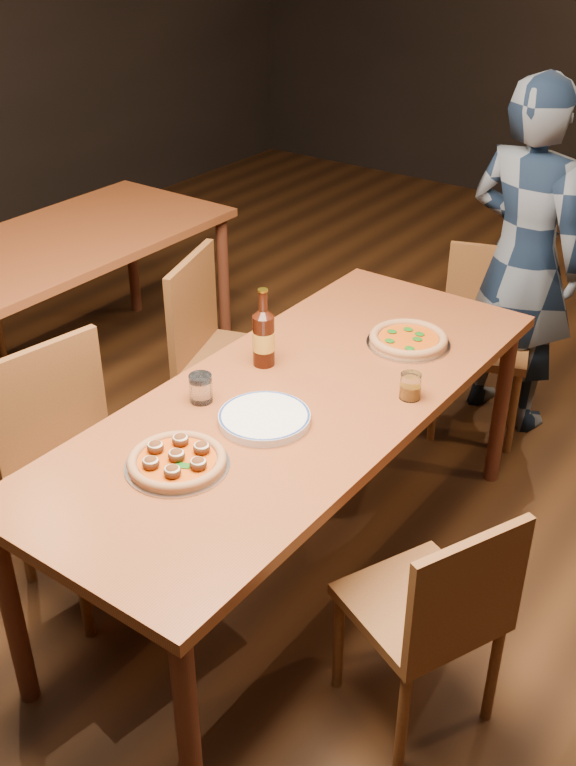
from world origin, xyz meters
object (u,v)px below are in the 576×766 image
Objects in this scene: chair_main_sw at (241,360)px; chair_main_e at (420,604)px; amber_glass at (410,386)px; beer_bottle at (264,339)px; chair_main_nw at (89,476)px; plate_stack at (264,418)px; table_left at (30,266)px; pizza_margherita at (408,339)px; table_main at (297,414)px; diner at (523,258)px; water_glass at (201,388)px; pizza_meatball at (177,460)px; chair_end at (483,344)px.

chair_main_e is (1.24, -0.73, -0.06)m from chair_main_sw.
chair_main_sw is 10.96× the size of amber_glass.
chair_main_e is at bearing -23.68° from beer_bottle.
chair_main_nw is at bearing -142.19° from amber_glass.
beer_bottle reaches higher than plate_stack.
beer_bottle is 0.52m from amber_glass.
table_left is 1.40m from chair_main_nw.
chair_main_e is at bearing -7.09° from plate_stack.
amber_glass is (0.18, -0.32, 0.02)m from pizza_margherita.
plate_stack is at bearing -86.68° from table_main.
chair_main_nw reaches higher than chair_main_e.
chair_main_sw is at bearing 64.16° from diner.
table_left is 1.12m from chair_main_sw.
chair_main_sw is at bearing 120.11° from water_glass.
pizza_meatball reaches higher than pizza_margherita.
chair_end is at bearing 85.50° from table_main.
amber_glass is at bearing -2.83° from table_left.
table_main is 0.73m from chair_main_nw.
chair_main_sw is 3.44× the size of beer_bottle.
pizza_meatball is at bearing -116.09° from amber_glass.
water_glass is at bearing -168.48° from chair_main_sw.
pizza_margherita is 1.10× the size of beer_bottle.
chair_end reaches higher than table_main.
chair_end is 1.82m from pizza_meatball.
table_left is at bearing 177.17° from amber_glass.
amber_glass is at bearing 63.91° from pizza_meatball.
beer_bottle is (-0.21, 0.10, 0.17)m from table_main.
table_main is 1.28× the size of diner.
water_glass is at bearing -43.48° from chair_main_nw.
table_left is 1.83m from pizza_margherita.
table_left is at bearing 164.10° from plate_stack.
chair_main_e is at bearing -72.56° from chair_main_nw.
chair_main_nw is 1.08× the size of chair_end.
plate_stack is at bearing -98.49° from pizza_margherita.
chair_main_sw is at bearing 164.01° from amber_glass.
diner is (0.06, 0.19, 0.35)m from chair_end.
table_left is 1.84m from pizza_meatball.
diner reaches higher than table_left.
beer_bottle is at bearing -7.60° from table_left.
pizza_margherita is at bearing 80.84° from pizza_meatball.
chair_main_sw is at bearing -96.35° from chair_main_e.
amber_glass is at bearing 33.84° from table_main.
chair_end is at bearing -60.27° from chair_main_sw.
chair_main_sw is at bearing 120.07° from pizza_meatball.
chair_main_sw reaches higher than chair_main_e.
chair_main_nw is at bearing 82.10° from diner.
table_left is at bearing 161.04° from water_glass.
table_left is 2.46× the size of chair_main_e.
chair_main_nw is at bearing -140.13° from table_main.
pizza_margherita reaches higher than table_left.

